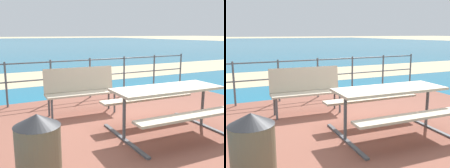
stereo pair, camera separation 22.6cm
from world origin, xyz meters
The scene contains 7 objects.
ground_plane centered at (0.00, 0.00, 0.00)m, with size 240.00×240.00×0.00m, color tan.
patio_paving centered at (0.00, 0.00, 0.03)m, with size 6.40×5.20×0.06m, color brown.
beach_strip centered at (0.00, 6.27, 0.01)m, with size 54.00×3.35×0.01m, color tan.
picnic_table centered at (0.16, -0.37, 0.63)m, with size 1.84×1.46×0.75m.
park_bench centered at (-0.69, 1.25, 0.60)m, with size 1.45×0.51×0.92m.
railing_fence centered at (0.00, 2.40, 0.68)m, with size 5.94×0.04×1.00m.
trash_bin centered at (-2.02, -1.07, 0.48)m, with size 0.46×0.46×0.83m.
Camera 1 is at (-2.49, -3.56, 1.66)m, focal length 41.79 mm.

